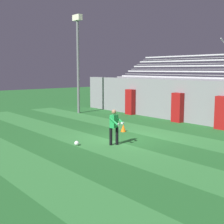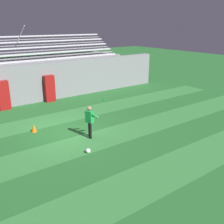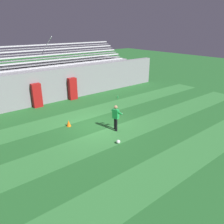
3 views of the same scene
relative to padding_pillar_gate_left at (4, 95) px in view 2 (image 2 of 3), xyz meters
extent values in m
plane|color=#236028|center=(1.64, -5.95, -0.98)|extent=(80.00, 80.00, 0.00)
cube|color=#337A38|center=(1.64, -11.95, -0.97)|extent=(28.00, 2.06, 0.01)
cube|color=#337A38|center=(1.64, -7.83, -0.97)|extent=(28.00, 2.06, 0.01)
cube|color=#337A38|center=(1.64, -3.72, -0.97)|extent=(28.00, 2.06, 0.01)
cube|color=gray|center=(1.64, 0.55, 0.42)|extent=(24.00, 0.60, 2.80)
cube|color=maroon|center=(0.00, 0.00, 0.00)|extent=(0.73, 0.44, 1.95)
cube|color=maroon|center=(3.27, 0.00, 0.00)|extent=(0.73, 0.44, 1.95)
cube|color=gray|center=(1.64, 2.90, 0.47)|extent=(18.00, 3.90, 2.90)
cube|color=silver|center=(1.64, 1.30, 1.97)|extent=(17.10, 0.36, 0.10)
cube|color=gray|center=(1.64, 1.10, 1.74)|extent=(17.10, 0.60, 0.04)
cube|color=silver|center=(1.64, 2.00, 2.37)|extent=(17.10, 0.36, 0.10)
cube|color=gray|center=(1.64, 1.80, 2.14)|extent=(17.10, 0.60, 0.04)
cube|color=silver|center=(1.64, 2.70, 2.77)|extent=(17.10, 0.36, 0.10)
cube|color=gray|center=(1.64, 2.50, 2.54)|extent=(17.10, 0.60, 0.04)
cube|color=silver|center=(1.64, 3.40, 3.17)|extent=(17.10, 0.36, 0.10)
cube|color=gray|center=(1.64, 3.20, 2.94)|extent=(17.10, 0.60, 0.04)
cube|color=silver|center=(1.64, 4.10, 3.57)|extent=(17.10, 0.36, 0.10)
cube|color=gray|center=(1.64, 3.90, 3.34)|extent=(17.10, 0.60, 0.04)
cylinder|color=silver|center=(2.27, 2.45, 3.62)|extent=(0.06, 2.63, 1.65)
cylinder|color=black|center=(2.27, -7.21, -0.57)|extent=(0.18, 0.18, 0.82)
cylinder|color=black|center=(2.15, -7.48, -0.57)|extent=(0.18, 0.18, 0.82)
cube|color=green|center=(2.21, -7.35, 0.14)|extent=(0.35, 0.44, 0.60)
sphere|color=#A37556|center=(2.21, -7.35, 0.58)|extent=(0.22, 0.22, 0.22)
cylinder|color=green|center=(2.27, -7.08, 0.19)|extent=(0.48, 0.23, 0.37)
cylinder|color=green|center=(2.42, -7.53, 0.19)|extent=(0.48, 0.23, 0.37)
cube|color=silver|center=(2.47, -7.05, 0.06)|extent=(0.14, 0.14, 0.08)
cube|color=silver|center=(2.59, -7.43, 0.06)|extent=(0.14, 0.14, 0.08)
sphere|color=white|center=(1.22, -8.77, -0.87)|extent=(0.22, 0.22, 0.22)
cone|color=orange|center=(0.15, -4.94, -0.77)|extent=(0.30, 0.30, 0.42)
cylinder|color=green|center=(6.61, -2.36, -0.86)|extent=(0.07, 0.07, 0.24)
camera|label=1|loc=(13.14, -16.44, 2.53)|focal=50.00mm
camera|label=2|loc=(-4.20, -17.94, 4.59)|focal=42.00mm
camera|label=3|loc=(-5.86, -17.00, 5.19)|focal=35.00mm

